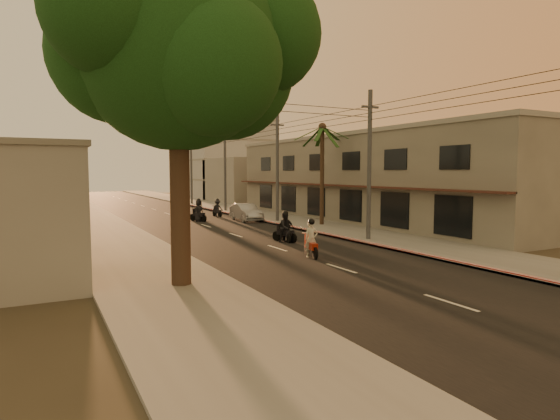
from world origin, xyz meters
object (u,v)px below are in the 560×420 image
(palm_tree, at_px, (322,133))
(parked_car, at_px, (246,212))
(scooter_mid_b, at_px, (286,229))
(scooter_far_b, at_px, (217,208))
(broadleaf_tree, at_px, (187,50))
(scooter_red, at_px, (311,240))
(scooter_mid_a, at_px, (285,228))
(scooter_far_a, at_px, (199,211))
(scooter_far_c, at_px, (184,205))

(palm_tree, bearing_deg, parked_car, 121.83)
(scooter_mid_b, bearing_deg, scooter_far_b, 94.29)
(broadleaf_tree, height_order, scooter_red, broadleaf_tree)
(broadleaf_tree, relative_size, palm_tree, 1.48)
(scooter_mid_b, height_order, parked_car, scooter_mid_b)
(scooter_mid_a, relative_size, scooter_far_a, 0.97)
(scooter_far_a, bearing_deg, scooter_far_c, 58.52)
(scooter_red, height_order, scooter_far_c, scooter_red)
(scooter_mid_a, height_order, scooter_far_a, scooter_far_a)
(scooter_red, xyz_separation_m, parked_car, (4.01, 17.18, -0.11))
(parked_car, bearing_deg, scooter_far_c, 107.52)
(parked_car, bearing_deg, scooter_mid_b, -99.47)
(scooter_mid_b, height_order, scooter_far_c, scooter_far_c)
(scooter_mid_a, height_order, scooter_mid_b, scooter_mid_a)
(scooter_far_b, bearing_deg, palm_tree, -72.66)
(scooter_far_c, bearing_deg, parked_car, -93.75)
(broadleaf_tree, xyz_separation_m, scooter_mid_a, (8.10, 7.68, -7.61))
(palm_tree, xyz_separation_m, scooter_mid_a, (-6.51, -6.17, -6.29))
(scooter_far_c, bearing_deg, scooter_mid_a, -108.75)
(scooter_mid_a, xyz_separation_m, scooter_far_c, (0.19, 22.15, -0.06))
(scooter_far_a, distance_m, scooter_far_c, 8.69)
(parked_car, bearing_deg, scooter_far_b, 104.87)
(scooter_far_a, bearing_deg, scooter_far_b, 24.47)
(scooter_mid_a, relative_size, scooter_far_b, 1.08)
(broadleaf_tree, xyz_separation_m, scooter_far_a, (7.12, 21.22, -7.59))
(palm_tree, height_order, scooter_far_a, palm_tree)
(parked_car, bearing_deg, scooter_mid_a, -99.71)
(broadleaf_tree, xyz_separation_m, scooter_mid_b, (8.17, 7.77, -7.68))
(scooter_far_a, bearing_deg, scooter_mid_b, -109.23)
(broadleaf_tree, height_order, scooter_far_b, broadleaf_tree)
(scooter_mid_a, height_order, scooter_far_c, scooter_mid_a)
(broadleaf_tree, xyz_separation_m, parked_car, (10.86, 19.90, -7.74))
(broadleaf_tree, distance_m, scooter_mid_a, 13.51)
(scooter_mid_a, xyz_separation_m, scooter_mid_b, (0.07, 0.08, -0.06))
(scooter_mid_a, distance_m, scooter_far_b, 16.77)
(scooter_mid_a, bearing_deg, parked_car, 58.32)
(scooter_mid_a, distance_m, scooter_far_c, 22.15)
(scooter_far_a, height_order, scooter_far_b, scooter_far_a)
(scooter_far_a, relative_size, scooter_far_b, 1.12)
(scooter_far_a, xyz_separation_m, parked_car, (3.74, -1.31, -0.15))
(broadleaf_tree, bearing_deg, scooter_far_c, 74.47)
(palm_tree, xyz_separation_m, parked_car, (-3.75, 6.05, -6.41))
(palm_tree, bearing_deg, scooter_far_c, 111.59)
(scooter_mid_b, relative_size, parked_car, 0.39)
(palm_tree, bearing_deg, scooter_red, -124.88)
(broadleaf_tree, relative_size, scooter_far_b, 6.92)
(palm_tree, distance_m, scooter_red, 14.97)
(palm_tree, relative_size, scooter_red, 4.28)
(scooter_mid_b, height_order, scooter_far_b, scooter_mid_b)
(scooter_mid_b, xyz_separation_m, scooter_far_a, (-1.05, 13.45, 0.09))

